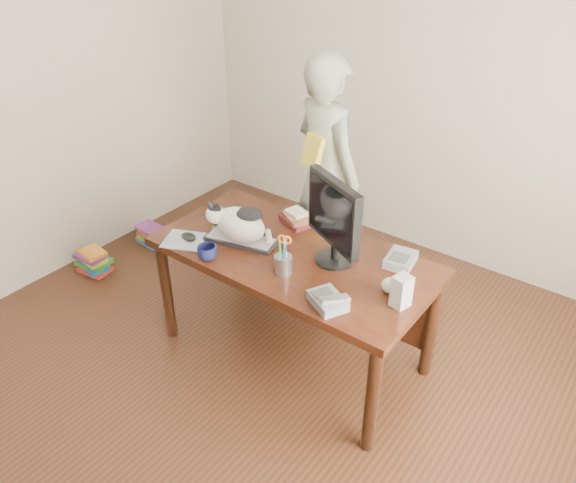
% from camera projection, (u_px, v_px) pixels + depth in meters
% --- Properties ---
extents(room, '(4.50, 4.50, 4.50)m').
position_uv_depth(room, '(212.00, 197.00, 2.44)').
color(room, black).
rests_on(room, ground).
extents(desk, '(1.60, 0.80, 0.75)m').
position_uv_depth(desk, '(301.00, 268.00, 3.30)').
color(desk, black).
rests_on(desk, ground).
extents(keyboard, '(0.45, 0.26, 0.03)m').
position_uv_depth(keyboard, '(241.00, 239.00, 3.27)').
color(keyboard, black).
rests_on(keyboard, desk).
extents(cat, '(0.41, 0.28, 0.24)m').
position_uv_depth(cat, '(238.00, 223.00, 3.21)').
color(cat, white).
rests_on(cat, keyboard).
extents(monitor, '(0.42, 0.28, 0.50)m').
position_uv_depth(monitor, '(334.00, 217.00, 2.95)').
color(monitor, black).
rests_on(monitor, desk).
extents(pen_cup, '(0.11, 0.11, 0.24)m').
position_uv_depth(pen_cup, '(283.00, 262.00, 2.97)').
color(pen_cup, '#96969B').
rests_on(pen_cup, desk).
extents(mousepad, '(0.29, 0.28, 0.01)m').
position_uv_depth(mousepad, '(184.00, 240.00, 3.28)').
color(mousepad, '#ADB4BA').
rests_on(mousepad, desk).
extents(mouse, '(0.12, 0.10, 0.04)m').
position_uv_depth(mouse, '(189.00, 237.00, 3.27)').
color(mouse, black).
rests_on(mouse, mousepad).
extents(coffee_mug, '(0.15, 0.15, 0.09)m').
position_uv_depth(coffee_mug, '(207.00, 253.00, 3.09)').
color(coffee_mug, '#0D0F34').
rests_on(coffee_mug, desk).
extents(phone, '(0.24, 0.21, 0.09)m').
position_uv_depth(phone, '(328.00, 300.00, 2.75)').
color(phone, slate).
rests_on(phone, desk).
extents(speaker, '(0.09, 0.10, 0.17)m').
position_uv_depth(speaker, '(401.00, 291.00, 2.72)').
color(speaker, '#A4A4A7').
rests_on(speaker, desk).
extents(baseball, '(0.08, 0.08, 0.08)m').
position_uv_depth(baseball, '(389.00, 285.00, 2.84)').
color(baseball, silver).
rests_on(baseball, desk).
extents(book_stack, '(0.24, 0.22, 0.08)m').
position_uv_depth(book_stack, '(297.00, 218.00, 3.44)').
color(book_stack, '#461218').
rests_on(book_stack, desk).
extents(calculator, '(0.17, 0.21, 0.06)m').
position_uv_depth(calculator, '(401.00, 259.00, 3.06)').
color(calculator, slate).
rests_on(calculator, desk).
extents(person, '(0.70, 0.58, 1.66)m').
position_uv_depth(person, '(326.00, 173.00, 3.88)').
color(person, beige).
rests_on(person, ground).
extents(held_book, '(0.18, 0.14, 0.22)m').
position_uv_depth(held_book, '(313.00, 151.00, 3.64)').
color(held_book, yellow).
rests_on(held_book, person).
extents(book_pile_a, '(0.27, 0.22, 0.18)m').
position_uv_depth(book_pile_a, '(93.00, 261.00, 4.28)').
color(book_pile_a, red).
rests_on(book_pile_a, ground).
extents(book_pile_b, '(0.26, 0.20, 0.15)m').
position_uv_depth(book_pile_b, '(152.00, 235.00, 4.64)').
color(book_pile_b, '#195A9B').
rests_on(book_pile_b, ground).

